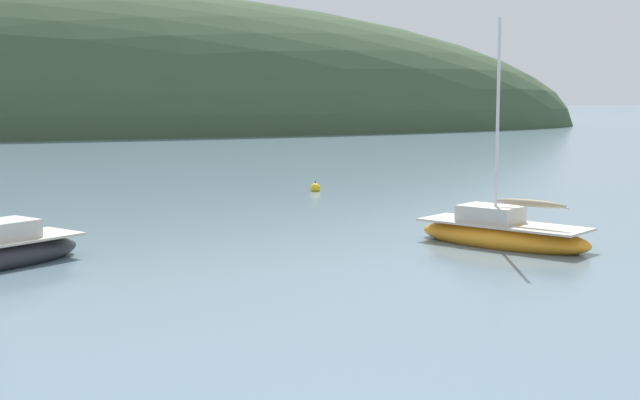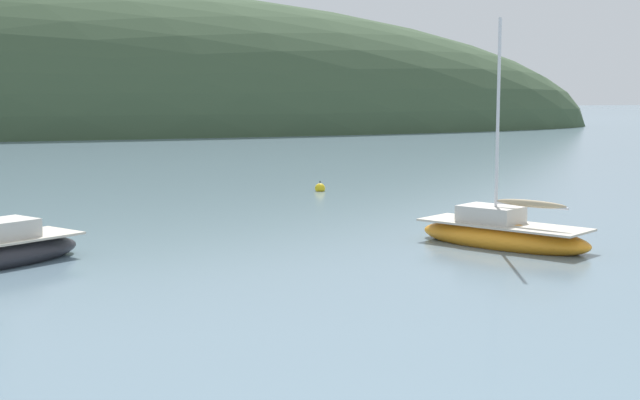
% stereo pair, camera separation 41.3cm
% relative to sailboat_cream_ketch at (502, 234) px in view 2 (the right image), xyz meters
% --- Properties ---
extents(sailboat_cream_ketch, '(4.39, 5.28, 6.50)m').
position_rel_sailboat_cream_ketch_xyz_m(sailboat_cream_ketch, '(0.00, 0.00, 0.00)').
color(sailboat_cream_ketch, orange).
rests_on(sailboat_cream_ketch, ground).
extents(mooring_buoy_inner, '(0.44, 0.44, 0.54)m').
position_rel_sailboat_cream_ketch_xyz_m(mooring_buoy_inner, '(-1.55, 14.38, -0.22)').
color(mooring_buoy_inner, yellow).
rests_on(mooring_buoy_inner, ground).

